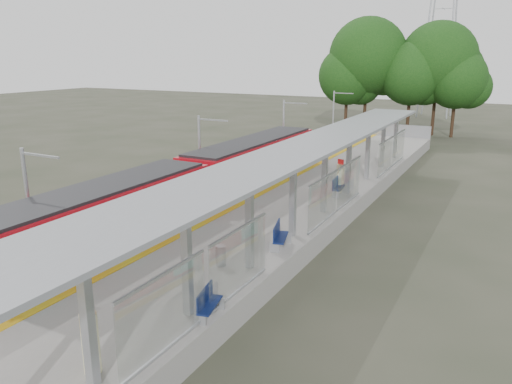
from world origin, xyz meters
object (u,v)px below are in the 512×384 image
at_px(bench_mid, 279,235).
at_px(litter_bin, 221,256).
at_px(train, 191,188).
at_px(info_pillar_near, 91,342).
at_px(info_pillar_far, 340,178).
at_px(bench_far, 338,186).
at_px(bench_near, 207,302).

height_order(bench_mid, litter_bin, bench_mid).
xyz_separation_m(train, info_pillar_near, (6.07, -13.03, -0.20)).
bearing_deg(info_pillar_near, info_pillar_far, 110.39).
distance_m(train, litter_bin, 7.95).
xyz_separation_m(bench_mid, bench_far, (-0.48, 8.94, 0.01)).
height_order(train, litter_bin, train).
xyz_separation_m(bench_near, info_pillar_near, (-1.05, -3.73, 0.36)).
height_order(bench_far, info_pillar_near, info_pillar_near).
relative_size(bench_mid, info_pillar_far, 0.80).
distance_m(bench_near, info_pillar_far, 15.93).
relative_size(bench_near, litter_bin, 1.75).
relative_size(train, bench_far, 17.38).
bearing_deg(litter_bin, bench_far, 86.57).
relative_size(bench_near, info_pillar_near, 0.72).
relative_size(bench_near, bench_mid, 0.89).
distance_m(info_pillar_near, info_pillar_far, 19.62).
height_order(info_pillar_near, info_pillar_far, info_pillar_far).
relative_size(bench_mid, info_pillar_near, 0.80).
relative_size(bench_near, bench_far, 0.89).
bearing_deg(train, info_pillar_near, -65.03).
height_order(bench_far, litter_bin, bench_far).
relative_size(bench_far, info_pillar_far, 0.80).
xyz_separation_m(bench_far, litter_bin, (-0.70, -11.67, -0.16)).
distance_m(info_pillar_far, litter_bin, 12.40).
relative_size(bench_near, info_pillar_far, 0.71).
distance_m(bench_near, bench_far, 15.22).
bearing_deg(bench_near, info_pillar_far, 80.59).
bearing_deg(litter_bin, train, 133.13).
bearing_deg(litter_bin, info_pillar_far, 87.23).
xyz_separation_m(train, info_pillar_far, (6.02, 6.59, -0.19)).
height_order(bench_far, info_pillar_far, info_pillar_far).
bearing_deg(train, bench_mid, -24.79).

